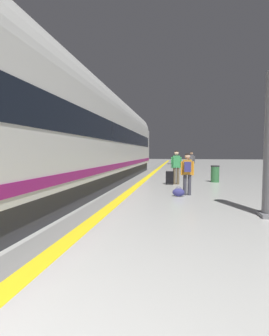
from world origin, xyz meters
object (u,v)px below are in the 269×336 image
at_px(high_speed_train, 66,129).
at_px(passenger_near, 187,170).
at_px(duffel_bag_far, 187,172).
at_px(suitcase_mid, 170,177).
at_px(passenger_far, 191,161).
at_px(waste_bin, 215,174).
at_px(passenger_mid, 176,165).
at_px(duffel_bag_near, 178,192).

bearing_deg(high_speed_train, passenger_near, 8.94).
relative_size(high_speed_train, duffel_bag_far, 68.87).
xyz_separation_m(high_speed_train, passenger_near, (4.52, 0.71, -1.56)).
bearing_deg(passenger_near, suitcase_mid, 104.09).
relative_size(passenger_near, suitcase_mid, 1.50).
bearing_deg(suitcase_mid, passenger_far, 77.83).
bearing_deg(passenger_near, high_speed_train, -171.06).
relative_size(high_speed_train, waste_bin, 33.30).
bearing_deg(passenger_far, high_speed_train, -116.89).
bearing_deg(duffel_bag_far, passenger_near, -91.81).
bearing_deg(high_speed_train, duffel_bag_far, 63.94).
bearing_deg(high_speed_train, passenger_mid, 43.68).
xyz_separation_m(passenger_mid, duffel_bag_far, (0.73, 5.94, -0.85)).
height_order(passenger_mid, passenger_far, passenger_mid).
bearing_deg(high_speed_train, waste_bin, 40.17).
height_order(duffel_bag_far, waste_bin, waste_bin).
height_order(passenger_near, passenger_far, passenger_far).
xyz_separation_m(high_speed_train, passenger_mid, (4.08, 3.89, -1.50)).
bearing_deg(passenger_near, waste_bin, 70.00).
height_order(passenger_near, passenger_mid, passenger_mid).
distance_m(duffel_bag_near, waste_bin, 5.17).
bearing_deg(waste_bin, duffel_bag_near, -112.20).
bearing_deg(high_speed_train, suitcase_mid, 44.97).
height_order(passenger_near, duffel_bag_near, passenger_near).
height_order(duffel_bag_near, suitcase_mid, suitcase_mid).
relative_size(passenger_near, duffel_bag_far, 3.61).
relative_size(duffel_bag_near, duffel_bag_far, 1.00).
bearing_deg(duffel_bag_near, high_speed_train, -174.40).
distance_m(high_speed_train, passenger_mid, 5.84).
bearing_deg(passenger_mid, suitcase_mid, -156.28).
xyz_separation_m(passenger_near, duffel_bag_near, (-0.32, -0.30, -0.79)).
bearing_deg(duffel_bag_far, passenger_far, 40.93).
bearing_deg(duffel_bag_near, suitcase_mid, 97.55).
height_order(duffel_bag_near, duffel_bag_far, same).
bearing_deg(duffel_bag_far, suitcase_mid, -99.81).
xyz_separation_m(passenger_near, passenger_mid, (-0.44, 3.18, 0.05)).
xyz_separation_m(duffel_bag_near, duffel_bag_far, (0.61, 9.43, 0.00)).
bearing_deg(waste_bin, duffel_bag_far, 106.14).
bearing_deg(waste_bin, passenger_far, 101.75).
height_order(passenger_near, suitcase_mid, passenger_near).
bearing_deg(high_speed_train, passenger_far, 63.11).
xyz_separation_m(passenger_near, passenger_far, (0.61, 9.40, 0.03)).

